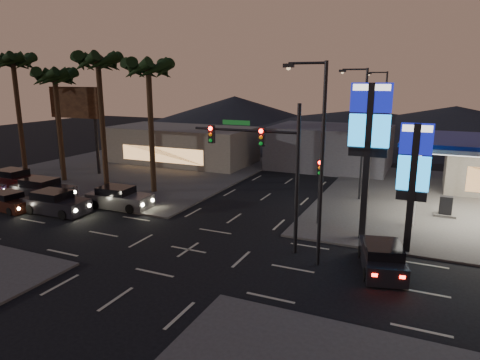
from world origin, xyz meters
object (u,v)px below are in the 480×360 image
at_px(pylon_sign_short, 414,169).
at_px(car_lane_b_front, 119,198).
at_px(car_lane_a_mid, 9,202).
at_px(suv_station, 382,258).
at_px(car_lane_b_mid, 43,190).
at_px(car_lane_a_front, 55,203).
at_px(pylon_sign_tall, 369,131).
at_px(traffic_signal_mast, 266,156).
at_px(car_lane_b_rear, 14,180).

height_order(pylon_sign_short, car_lane_b_front, pylon_sign_short).
bearing_deg(car_lane_a_mid, pylon_sign_short, 7.18).
distance_m(car_lane_a_mid, car_lane_b_front, 7.82).
relative_size(car_lane_a_mid, suv_station, 0.90).
bearing_deg(car_lane_b_mid, car_lane_a_mid, -89.67).
relative_size(car_lane_a_front, suv_station, 1.06).
relative_size(car_lane_b_front, car_lane_b_mid, 0.96).
height_order(pylon_sign_tall, traffic_signal_mast, pylon_sign_tall).
bearing_deg(car_lane_a_front, car_lane_b_rear, 156.85).
xyz_separation_m(pylon_sign_tall, car_lane_b_front, (-17.21, -0.70, -5.67)).
xyz_separation_m(traffic_signal_mast, suv_station, (6.26, -0.38, -4.55)).
distance_m(pylon_sign_short, car_lane_b_rear, 32.16).
relative_size(pylon_sign_tall, car_lane_b_rear, 1.79).
bearing_deg(car_lane_a_front, car_lane_a_mid, -167.53).
bearing_deg(pylon_sign_tall, car_lane_b_mid, -176.83).
height_order(pylon_sign_tall, pylon_sign_short, pylon_sign_tall).
relative_size(car_lane_b_mid, suv_station, 1.11).
bearing_deg(suv_station, car_lane_b_rear, 172.31).
xyz_separation_m(car_lane_a_mid, car_lane_b_rear, (-5.28, 4.64, 0.15)).
distance_m(car_lane_a_mid, car_lane_b_mid, 3.02).
bearing_deg(traffic_signal_mast, car_lane_b_rear, 171.25).
xyz_separation_m(car_lane_a_mid, car_lane_b_front, (6.91, 3.65, 0.12)).
xyz_separation_m(pylon_sign_short, car_lane_b_front, (-19.71, 0.30, -3.93)).
bearing_deg(car_lane_b_front, pylon_sign_tall, 2.33).
height_order(pylon_sign_short, car_lane_b_mid, pylon_sign_short).
bearing_deg(car_lane_b_rear, car_lane_b_mid, -17.10).
relative_size(pylon_sign_short, car_lane_b_front, 1.42).
distance_m(car_lane_a_front, car_lane_b_mid, 4.29).
height_order(pylon_sign_tall, suv_station, pylon_sign_tall).
relative_size(car_lane_a_front, car_lane_a_mid, 1.18).
bearing_deg(pylon_sign_tall, pylon_sign_short, -21.80).
bearing_deg(pylon_sign_tall, car_lane_b_front, -177.67).
xyz_separation_m(car_lane_a_mid, suv_station, (25.63, 0.46, 0.07)).
xyz_separation_m(pylon_sign_tall, car_lane_a_mid, (-24.11, -4.35, -5.79)).
distance_m(pylon_sign_short, traffic_signal_mast, 7.69).
height_order(car_lane_b_rear, suv_station, car_lane_b_rear).
height_order(car_lane_b_front, car_lane_b_mid, car_lane_b_mid).
xyz_separation_m(car_lane_a_mid, car_lane_b_mid, (-0.02, 3.02, 0.16)).
bearing_deg(car_lane_a_mid, traffic_signal_mast, 2.49).
relative_size(traffic_signal_mast, car_lane_b_rear, 1.59).
relative_size(pylon_sign_tall, suv_station, 1.94).
xyz_separation_m(traffic_signal_mast, car_lane_a_mid, (-19.37, -0.84, -4.62)).
distance_m(pylon_sign_tall, car_lane_b_front, 18.13).
distance_m(car_lane_b_front, suv_station, 18.99).
bearing_deg(car_lane_a_front, pylon_sign_short, 6.32).
distance_m(car_lane_a_mid, car_lane_b_rear, 7.03).
xyz_separation_m(pylon_sign_tall, car_lane_b_rear, (-29.39, 0.28, -5.64)).
relative_size(pylon_sign_tall, car_lane_a_mid, 2.17).
relative_size(pylon_sign_short, car_lane_a_front, 1.43).
xyz_separation_m(car_lane_a_front, car_lane_b_mid, (-3.68, 2.21, 0.03)).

